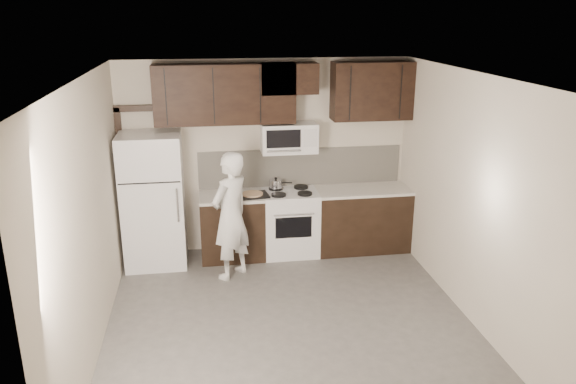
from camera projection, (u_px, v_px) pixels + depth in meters
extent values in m
plane|color=#53514E|center=(291.00, 325.00, 6.18)|extent=(4.50, 4.50, 0.00)
plane|color=beige|center=(266.00, 156.00, 7.88)|extent=(4.00, 0.00, 4.00)
plane|color=white|center=(291.00, 77.00, 5.35)|extent=(4.50, 4.50, 0.00)
cube|color=black|center=(232.00, 227.00, 7.80)|extent=(0.87, 0.62, 0.87)
cube|color=black|center=(361.00, 220.00, 8.07)|extent=(1.32, 0.62, 0.87)
cube|color=silver|center=(231.00, 196.00, 7.66)|extent=(0.87, 0.64, 0.04)
cube|color=silver|center=(363.00, 190.00, 7.93)|extent=(1.32, 0.64, 0.04)
cube|color=white|center=(290.00, 223.00, 7.91)|extent=(0.76, 0.62, 0.89)
cube|color=white|center=(290.00, 193.00, 7.77)|extent=(0.76, 0.62, 0.02)
cube|color=black|center=(294.00, 227.00, 7.61)|extent=(0.50, 0.01, 0.30)
cylinder|color=silver|center=(294.00, 214.00, 7.52)|extent=(0.55, 0.02, 0.02)
cylinder|color=black|center=(279.00, 195.00, 7.60)|extent=(0.20, 0.20, 0.03)
cylinder|color=black|center=(305.00, 194.00, 7.65)|extent=(0.20, 0.20, 0.03)
cylinder|color=black|center=(276.00, 188.00, 7.88)|extent=(0.20, 0.20, 0.03)
cylinder|color=black|center=(301.00, 187.00, 7.93)|extent=(0.20, 0.20, 0.03)
cube|color=beige|center=(301.00, 167.00, 8.00)|extent=(2.90, 0.02, 0.54)
cube|color=black|center=(225.00, 94.00, 7.36)|extent=(1.85, 0.35, 0.78)
cube|color=black|center=(372.00, 91.00, 7.65)|extent=(1.10, 0.35, 0.78)
cube|color=black|center=(289.00, 78.00, 7.42)|extent=(0.76, 0.35, 0.40)
cube|color=white|center=(289.00, 138.00, 7.65)|extent=(0.76, 0.38, 0.40)
cube|color=black|center=(284.00, 139.00, 7.45)|extent=(0.46, 0.01, 0.24)
cube|color=silver|center=(310.00, 138.00, 7.50)|extent=(0.18, 0.01, 0.24)
cylinder|color=silver|center=(284.00, 151.00, 7.47)|extent=(0.46, 0.02, 0.02)
cube|color=white|center=(153.00, 200.00, 7.46)|extent=(0.80, 0.72, 1.80)
cube|color=black|center=(149.00, 183.00, 7.01)|extent=(0.77, 0.01, 0.02)
cylinder|color=silver|center=(177.00, 205.00, 7.12)|extent=(0.03, 0.03, 0.45)
cube|color=black|center=(124.00, 184.00, 7.65)|extent=(0.08, 0.08, 2.10)
cube|color=black|center=(133.00, 108.00, 7.36)|extent=(0.50, 0.08, 0.08)
cylinder|color=silver|center=(276.00, 184.00, 7.86)|extent=(0.19, 0.19, 0.14)
sphere|color=black|center=(276.00, 179.00, 7.84)|extent=(0.04, 0.04, 0.04)
cylinder|color=black|center=(286.00, 183.00, 7.86)|extent=(0.18, 0.04, 0.02)
cube|color=black|center=(252.00, 195.00, 7.59)|extent=(0.46, 0.37, 0.02)
cylinder|color=beige|center=(252.00, 194.00, 7.58)|extent=(0.32, 0.32, 0.02)
imported|color=white|center=(231.00, 216.00, 7.09)|extent=(0.71, 0.71, 1.66)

